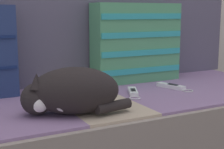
{
  "coord_description": "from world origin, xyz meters",
  "views": [
    {
      "loc": [
        -0.57,
        -1.19,
        0.75
      ],
      "look_at": [
        0.09,
        0.07,
        0.49
      ],
      "focal_mm": 55.0,
      "sensor_mm": 36.0,
      "label": 1
    }
  ],
  "objects_px": {
    "sleeping_cat": "(69,92)",
    "game_remote_far": "(133,92)",
    "couch": "(86,140)",
    "throw_pillow_striped": "(136,43)",
    "game_remote_near": "(172,87)"
  },
  "relations": [
    {
      "from": "couch",
      "to": "sleeping_cat",
      "type": "relative_size",
      "value": 5.63
    },
    {
      "from": "sleeping_cat",
      "to": "couch",
      "type": "bearing_deg",
      "value": 55.14
    },
    {
      "from": "couch",
      "to": "throw_pillow_striped",
      "type": "distance_m",
      "value": 0.58
    },
    {
      "from": "throw_pillow_striped",
      "to": "game_remote_near",
      "type": "relative_size",
      "value": 2.41
    },
    {
      "from": "throw_pillow_striped",
      "to": "game_remote_near",
      "type": "height_order",
      "value": "throw_pillow_striped"
    },
    {
      "from": "throw_pillow_striped",
      "to": "sleeping_cat",
      "type": "bearing_deg",
      "value": -142.17
    },
    {
      "from": "couch",
      "to": "game_remote_far",
      "type": "height_order",
      "value": "game_remote_far"
    },
    {
      "from": "couch",
      "to": "throw_pillow_striped",
      "type": "relative_size",
      "value": 4.44
    },
    {
      "from": "sleeping_cat",
      "to": "game_remote_far",
      "type": "distance_m",
      "value": 0.4
    },
    {
      "from": "game_remote_near",
      "to": "game_remote_far",
      "type": "relative_size",
      "value": 1.08
    },
    {
      "from": "couch",
      "to": "sleeping_cat",
      "type": "height_order",
      "value": "sleeping_cat"
    },
    {
      "from": "game_remote_far",
      "to": "couch",
      "type": "bearing_deg",
      "value": 162.84
    },
    {
      "from": "throw_pillow_striped",
      "to": "game_remote_far",
      "type": "relative_size",
      "value": 2.6
    },
    {
      "from": "couch",
      "to": "throw_pillow_striped",
      "type": "height_order",
      "value": "throw_pillow_striped"
    },
    {
      "from": "throw_pillow_striped",
      "to": "sleeping_cat",
      "type": "relative_size",
      "value": 1.27
    }
  ]
}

